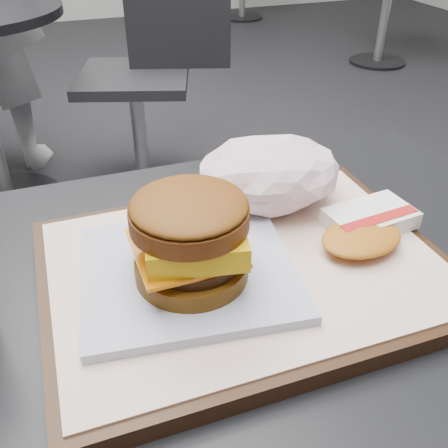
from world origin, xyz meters
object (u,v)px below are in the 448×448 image
Objects in this scene: customer_table at (215,443)px; hash_brown at (366,227)px; neighbor_chair at (150,63)px; breakfast_sandwich at (190,246)px; crumpled_wrapper at (270,173)px; serving_tray at (245,270)px.

hash_brown reaches higher than customer_table.
neighbor_chair is (0.29, 1.64, -0.07)m from customer_table.
customer_table is 0.91× the size of neighbor_chair.
neighbor_chair reaches higher than hash_brown.
breakfast_sandwich is (-0.01, 0.04, 0.24)m from customer_table.
neighbor_chair is at bearing 83.40° from crumpled_wrapper.
breakfast_sandwich is 0.16m from crumpled_wrapper.
customer_table is at bearing -99.96° from neighbor_chair.
crumpled_wrapper is 1.54m from neighbor_chair.
hash_brown is (0.13, -0.00, 0.02)m from serving_tray.
customer_table is 2.11× the size of serving_tray.
neighbor_chair is at bearing 86.13° from hash_brown.
crumpled_wrapper is at bearing 55.07° from serving_tray.
crumpled_wrapper reaches higher than customer_table.
hash_brown is 0.14× the size of neighbor_chair.
hash_brown is (0.18, 0.04, 0.22)m from customer_table.
serving_tray is 3.04× the size of hash_brown.
crumpled_wrapper is 0.18× the size of neighbor_chair.
breakfast_sandwich is 1.31× the size of crumpled_wrapper.
neighbor_chair reaches higher than customer_table.
serving_tray is at bearing 42.91° from customer_table.
customer_table is at bearing -129.41° from crumpled_wrapper.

